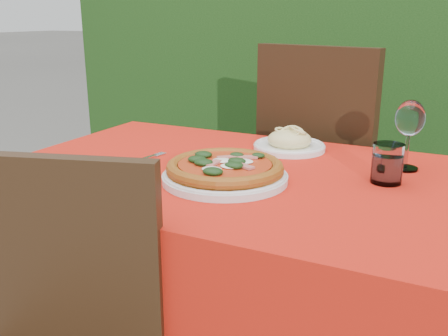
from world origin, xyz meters
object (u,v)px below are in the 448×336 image
at_px(wine_glass, 410,121).
at_px(fork, 139,160).
at_px(pizza_plate, 225,171).
at_px(water_glass, 387,165).
at_px(chair_far, 326,162).
at_px(pasta_plate, 289,143).

xyz_separation_m(wine_glass, fork, (-0.72, -0.26, -0.13)).
bearing_deg(wine_glass, pizza_plate, -142.58).
bearing_deg(water_glass, pizza_plate, -155.88).
height_order(chair_far, fork, chair_far).
relative_size(chair_far, wine_glass, 5.41).
relative_size(pizza_plate, wine_glass, 1.91).
bearing_deg(wine_glass, chair_far, 126.74).
bearing_deg(fork, wine_glass, 29.94).
bearing_deg(pasta_plate, chair_far, 86.48).
xyz_separation_m(chair_far, pasta_plate, (-0.02, -0.39, 0.16)).
height_order(water_glass, wine_glass, wine_glass).
distance_m(chair_far, pasta_plate, 0.42).
distance_m(water_glass, wine_glass, 0.17).
bearing_deg(chair_far, water_glass, 130.53).
height_order(water_glass, fork, water_glass).
xyz_separation_m(pasta_plate, fork, (-0.35, -0.32, -0.02)).
relative_size(water_glass, wine_glass, 0.53).
bearing_deg(pizza_plate, wine_glass, 37.42).
relative_size(chair_far, pasta_plate, 4.63).
bearing_deg(pasta_plate, wine_glass, -9.81).
xyz_separation_m(water_glass, wine_glass, (0.03, 0.14, 0.09)).
height_order(chair_far, water_glass, chair_far).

